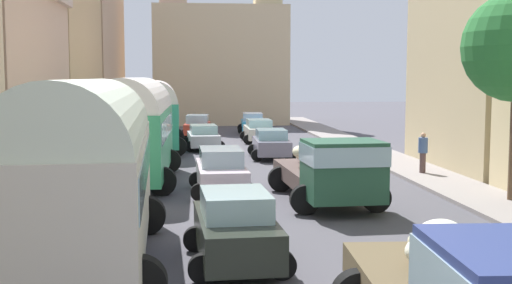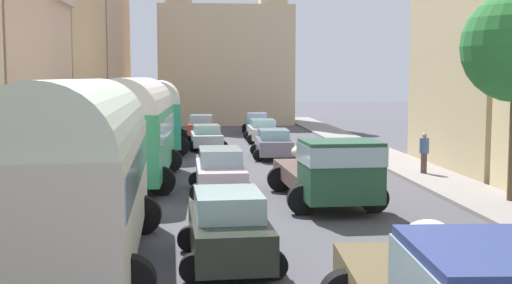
{
  "view_description": "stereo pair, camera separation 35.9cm",
  "coord_description": "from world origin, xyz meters",
  "px_view_note": "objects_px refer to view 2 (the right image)",
  "views": [
    {
      "loc": [
        -2.42,
        -2.0,
        4.13
      ],
      "look_at": [
        0.0,
        23.02,
        1.6
      ],
      "focal_mm": 45.5,
      "sensor_mm": 36.0,
      "label": 1
    },
    {
      "loc": [
        -2.06,
        -2.04,
        4.13
      ],
      "look_at": [
        0.0,
        23.02,
        1.6
      ],
      "focal_mm": 45.5,
      "sensor_mm": 36.0,
      "label": 2
    }
  ],
  "objects_px": {
    "car_0": "(273,144)",
    "car_3": "(228,228)",
    "cargo_truck_1": "(329,169)",
    "car_1": "(263,131)",
    "parked_bus_0": "(80,165)",
    "car_6": "(201,126)",
    "car_2": "(257,123)",
    "car_4": "(220,171)",
    "parked_bus_2": "(159,112)",
    "parked_bus_1": "(135,125)",
    "pedestrian_1": "(424,152)",
    "car_5": "(206,137)"
  },
  "relations": [
    {
      "from": "car_4",
      "to": "cargo_truck_1",
      "type": "bearing_deg",
      "value": -35.59
    },
    {
      "from": "parked_bus_1",
      "to": "pedestrian_1",
      "type": "relative_size",
      "value": 4.87
    },
    {
      "from": "parked_bus_1",
      "to": "cargo_truck_1",
      "type": "bearing_deg",
      "value": -37.35
    },
    {
      "from": "parked_bus_2",
      "to": "car_1",
      "type": "bearing_deg",
      "value": 33.06
    },
    {
      "from": "car_0",
      "to": "car_3",
      "type": "relative_size",
      "value": 0.98
    },
    {
      "from": "car_2",
      "to": "car_6",
      "type": "height_order",
      "value": "car_6"
    },
    {
      "from": "car_0",
      "to": "car_1",
      "type": "xyz_separation_m",
      "value": [
        0.21,
        8.23,
        -0.01
      ]
    },
    {
      "from": "parked_bus_2",
      "to": "car_1",
      "type": "relative_size",
      "value": 2.23
    },
    {
      "from": "parked_bus_1",
      "to": "car_0",
      "type": "relative_size",
      "value": 2.3
    },
    {
      "from": "car_0",
      "to": "car_6",
      "type": "distance_m",
      "value": 12.64
    },
    {
      "from": "car_0",
      "to": "car_1",
      "type": "bearing_deg",
      "value": 88.55
    },
    {
      "from": "car_0",
      "to": "car_2",
      "type": "height_order",
      "value": "car_2"
    },
    {
      "from": "pedestrian_1",
      "to": "parked_bus_1",
      "type": "bearing_deg",
      "value": -176.58
    },
    {
      "from": "car_4",
      "to": "pedestrian_1",
      "type": "distance_m",
      "value": 9.19
    },
    {
      "from": "car_3",
      "to": "car_0",
      "type": "bearing_deg",
      "value": 80.76
    },
    {
      "from": "car_3",
      "to": "car_6",
      "type": "bearing_deg",
      "value": 91.19
    },
    {
      "from": "car_3",
      "to": "pedestrian_1",
      "type": "height_order",
      "value": "pedestrian_1"
    },
    {
      "from": "parked_bus_0",
      "to": "parked_bus_1",
      "type": "xyz_separation_m",
      "value": [
        0.03,
        11.3,
        0.01
      ]
    },
    {
      "from": "car_0",
      "to": "parked_bus_2",
      "type": "bearing_deg",
      "value": 145.15
    },
    {
      "from": "car_2",
      "to": "car_5",
      "type": "xyz_separation_m",
      "value": [
        -3.76,
        -10.41,
        -0.03
      ]
    },
    {
      "from": "parked_bus_1",
      "to": "car_6",
      "type": "distance_m",
      "value": 19.56
    },
    {
      "from": "parked_bus_1",
      "to": "pedestrian_1",
      "type": "xyz_separation_m",
      "value": [
        11.78,
        0.7,
        -1.22
      ]
    },
    {
      "from": "parked_bus_0",
      "to": "car_0",
      "type": "bearing_deg",
      "value": 71.47
    },
    {
      "from": "cargo_truck_1",
      "to": "car_5",
      "type": "bearing_deg",
      "value": 102.87
    },
    {
      "from": "car_2",
      "to": "car_1",
      "type": "bearing_deg",
      "value": -91.55
    },
    {
      "from": "car_4",
      "to": "car_6",
      "type": "xyz_separation_m",
      "value": [
        -0.69,
        21.95,
        -0.04
      ]
    },
    {
      "from": "car_4",
      "to": "car_5",
      "type": "distance_m",
      "value": 14.27
    },
    {
      "from": "parked_bus_0",
      "to": "parked_bus_2",
      "type": "distance_m",
      "value": 22.73
    },
    {
      "from": "car_4",
      "to": "car_3",
      "type": "bearing_deg",
      "value": -90.35
    },
    {
      "from": "car_1",
      "to": "car_5",
      "type": "relative_size",
      "value": 1.06
    },
    {
      "from": "car_2",
      "to": "car_5",
      "type": "relative_size",
      "value": 1.04
    },
    {
      "from": "parked_bus_2",
      "to": "pedestrian_1",
      "type": "xyz_separation_m",
      "value": [
        11.6,
        -10.73,
        -1.14
      ]
    },
    {
      "from": "car_0",
      "to": "car_3",
      "type": "xyz_separation_m",
      "value": [
        -3.03,
        -18.64,
        0.06
      ]
    },
    {
      "from": "parked_bus_0",
      "to": "cargo_truck_1",
      "type": "xyz_separation_m",
      "value": [
        6.66,
        6.24,
        -1.06
      ]
    },
    {
      "from": "pedestrian_1",
      "to": "cargo_truck_1",
      "type": "bearing_deg",
      "value": -131.81
    },
    {
      "from": "car_2",
      "to": "car_5",
      "type": "height_order",
      "value": "car_2"
    },
    {
      "from": "parked_bus_1",
      "to": "car_3",
      "type": "distance_m",
      "value": 11.91
    },
    {
      "from": "parked_bus_1",
      "to": "car_2",
      "type": "relative_size",
      "value": 2.14
    },
    {
      "from": "parked_bus_0",
      "to": "pedestrian_1",
      "type": "relative_size",
      "value": 5.13
    },
    {
      "from": "car_1",
      "to": "car_6",
      "type": "height_order",
      "value": "car_6"
    },
    {
      "from": "car_2",
      "to": "car_4",
      "type": "xyz_separation_m",
      "value": [
        -3.36,
        -24.67,
        0.05
      ]
    },
    {
      "from": "car_0",
      "to": "car_2",
      "type": "xyz_separation_m",
      "value": [
        0.39,
        14.81,
        -0.0
      ]
    },
    {
      "from": "parked_bus_0",
      "to": "car_3",
      "type": "xyz_separation_m",
      "value": [
        3.19,
        -0.09,
        -1.43
      ]
    },
    {
      "from": "cargo_truck_1",
      "to": "pedestrian_1",
      "type": "xyz_separation_m",
      "value": [
        5.15,
        5.76,
        -0.15
      ]
    },
    {
      "from": "car_1",
      "to": "car_2",
      "type": "relative_size",
      "value": 1.01
    },
    {
      "from": "parked_bus_1",
      "to": "pedestrian_1",
      "type": "distance_m",
      "value": 11.86
    },
    {
      "from": "cargo_truck_1",
      "to": "car_1",
      "type": "bearing_deg",
      "value": 90.65
    },
    {
      "from": "parked_bus_1",
      "to": "car_3",
      "type": "bearing_deg",
      "value": -74.52
    },
    {
      "from": "cargo_truck_1",
      "to": "car_6",
      "type": "distance_m",
      "value": 24.75
    },
    {
      "from": "parked_bus_1",
      "to": "car_1",
      "type": "relative_size",
      "value": 2.11
    }
  ]
}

